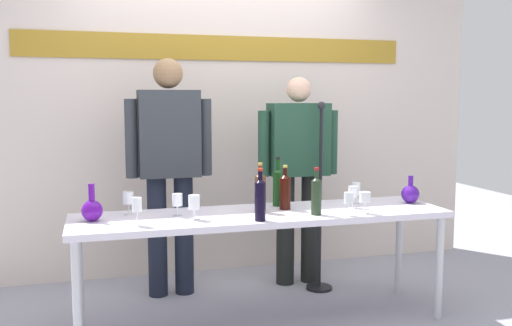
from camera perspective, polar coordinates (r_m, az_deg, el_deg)
name	(u,v)px	position (r m, az deg, el deg)	size (l,w,h in m)	color
ground_plane	(262,322)	(3.86, 0.64, -15.62)	(10.00, 10.00, 0.00)	#9997A5
back_wall	(220,92)	(4.80, -3.67, 7.07)	(4.58, 0.11, 3.00)	beige
display_table	(262,221)	(3.66, 0.65, -5.87)	(2.40, 0.62, 0.73)	silver
decanter_blue_left	(92,209)	(3.52, -16.11, -4.49)	(0.13, 0.13, 0.22)	#55108E
decanter_blue_right	(410,194)	(4.11, 15.21, -2.97)	(0.13, 0.13, 0.19)	#421589
presenter_left	(169,160)	(4.18, -8.67, 0.26)	(0.63, 0.22, 1.74)	black
presenter_right	(298,166)	(4.43, 4.25, -0.26)	(0.65, 0.22, 1.62)	black
wine_bottle_0	(278,185)	(3.85, 2.20, -2.27)	(0.07, 0.07, 0.33)	#144115
wine_bottle_1	(260,191)	(3.64, 0.43, -2.81)	(0.07, 0.07, 0.32)	#56331E
wine_bottle_2	(260,198)	(3.38, 0.42, -3.52)	(0.06, 0.06, 0.32)	black
wine_bottle_3	(285,190)	(3.74, 2.93, -2.77)	(0.07, 0.07, 0.29)	black
wine_bottle_4	(316,194)	(3.58, 6.07, -3.14)	(0.06, 0.06, 0.30)	#233520
wine_glass_left_0	(128,198)	(3.65, -12.68, -3.47)	(0.07, 0.07, 0.15)	white
wine_glass_left_1	(194,203)	(3.44, -6.22, -3.98)	(0.07, 0.07, 0.15)	white
wine_glass_left_2	(137,206)	(3.33, -11.86, -4.20)	(0.06, 0.06, 0.16)	white
wine_glass_left_3	(177,200)	(3.56, -7.90, -3.72)	(0.06, 0.06, 0.14)	white
wine_glass_right_0	(348,199)	(3.58, 9.25, -3.59)	(0.06, 0.06, 0.15)	white
wine_glass_right_1	(365,198)	(3.66, 10.86, -3.42)	(0.07, 0.07, 0.14)	white
wine_glass_right_2	(353,193)	(3.84, 9.68, -2.94)	(0.06, 0.06, 0.15)	white
wine_glass_right_3	(356,190)	(3.97, 10.01, -2.64)	(0.06, 0.06, 0.15)	white
microphone_stand	(320,229)	(4.36, 6.42, -6.56)	(0.20, 0.20, 1.43)	black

